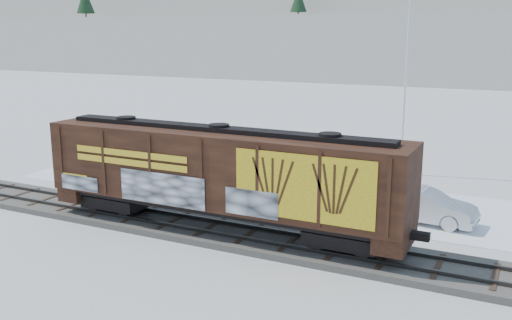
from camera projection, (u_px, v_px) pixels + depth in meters
The scene contains 9 objects.
ground at pixel (291, 247), 24.12m from camera, with size 500.00×500.00×0.00m, color white.
rail_track at pixel (291, 244), 24.09m from camera, with size 50.00×3.40×0.43m.
parking_strip at pixel (345, 201), 30.67m from camera, with size 40.00×8.00×0.03m, color white.
hillside at pixel (509, 10), 143.14m from camera, with size 360.00×110.00×93.00m.
hopper_railcar at pixel (220, 172), 24.97m from camera, with size 16.76×3.06×4.50m.
flagpole at pixel (406, 97), 35.49m from camera, with size 2.30×0.90×13.05m.
car_silver at pixel (270, 184), 31.26m from camera, with size 1.76×4.37×1.49m, color #A7AAAE.
car_white at pixel (424, 206), 27.11m from camera, with size 1.71×4.90×1.61m, color silver.
car_dark at pixel (378, 198), 28.95m from camera, with size 1.86×4.57×1.32m, color #21242A.
Camera 1 is at (8.77, -21.01, 8.92)m, focal length 40.00 mm.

